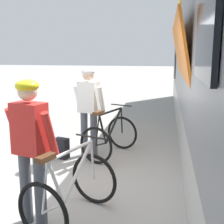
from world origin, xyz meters
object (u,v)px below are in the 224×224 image
(cyclist_far_in_white, at_px, (89,104))
(cyclist_near_in_red, at_px, (30,141))
(backpack_on_platform, at_px, (61,148))
(bicycle_far_black, at_px, (110,136))
(bicycle_near_white, at_px, (71,191))

(cyclist_far_in_white, bearing_deg, cyclist_near_in_red, -91.02)
(backpack_on_platform, bearing_deg, bicycle_far_black, 33.72)
(cyclist_near_in_red, xyz_separation_m, backpack_on_platform, (-0.47, 2.24, -0.85))
(bicycle_near_white, bearing_deg, backpack_on_platform, 112.89)
(cyclist_near_in_red, distance_m, bicycle_far_black, 2.67)
(bicycle_far_black, bearing_deg, cyclist_near_in_red, -99.93)
(bicycle_near_white, height_order, backpack_on_platform, bicycle_near_white)
(cyclist_near_in_red, height_order, backpack_on_platform, cyclist_near_in_red)
(bicycle_far_black, bearing_deg, backpack_on_platform, -161.59)
(cyclist_near_in_red, height_order, bicycle_far_black, cyclist_near_in_red)
(cyclist_near_in_red, xyz_separation_m, bicycle_far_black, (0.45, 2.55, -0.65))
(cyclist_near_in_red, distance_m, backpack_on_platform, 2.45)
(bicycle_near_white, distance_m, bicycle_far_black, 2.41)
(cyclist_near_in_red, distance_m, bicycle_near_white, 0.79)
(cyclist_far_in_white, height_order, backpack_on_platform, cyclist_far_in_white)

